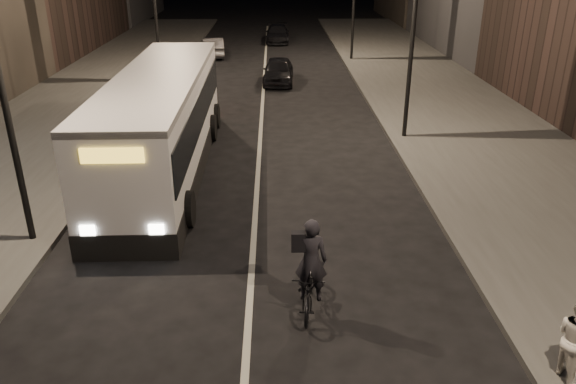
{
  "coord_description": "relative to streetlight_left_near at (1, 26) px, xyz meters",
  "views": [
    {
      "loc": [
        0.57,
        -8.7,
        7.0
      ],
      "look_at": [
        0.88,
        3.68,
        1.5
      ],
      "focal_mm": 35.0,
      "sensor_mm": 36.0,
      "label": 1
    }
  ],
  "objects": [
    {
      "name": "ground",
      "position": [
        5.33,
        -4.0,
        -5.36
      ],
      "size": [
        180.0,
        180.0,
        0.0
      ],
      "primitive_type": "plane",
      "color": "black",
      "rests_on": "ground"
    },
    {
      "name": "sidewalk_right",
      "position": [
        13.83,
        10.0,
        -5.28
      ],
      "size": [
        7.0,
        70.0,
        0.16
      ],
      "primitive_type": "cube",
      "color": "#373734",
      "rests_on": "ground"
    },
    {
      "name": "sidewalk_left",
      "position": [
        -3.17,
        10.0,
        -5.28
      ],
      "size": [
        7.0,
        70.0,
        0.16
      ],
      "primitive_type": "cube",
      "color": "#373734",
      "rests_on": "ground"
    },
    {
      "name": "streetlight_left_near",
      "position": [
        0.0,
        0.0,
        0.0
      ],
      "size": [
        1.2,
        0.44,
        8.12
      ],
      "color": "black",
      "rests_on": "sidewalk_left"
    },
    {
      "name": "city_bus",
      "position": [
        2.24,
        5.08,
        -3.59
      ],
      "size": [
        2.94,
        12.11,
        3.25
      ],
      "rotation": [
        0.0,
        0.0,
        0.01
      ],
      "color": "white",
      "rests_on": "ground"
    },
    {
      "name": "cyclist_on_bicycle",
      "position": [
        6.59,
        -2.98,
        -4.64
      ],
      "size": [
        0.87,
        1.95,
        2.17
      ],
      "rotation": [
        0.0,
        0.0,
        -0.12
      ],
      "color": "black",
      "rests_on": "ground"
    },
    {
      "name": "car_near",
      "position": [
        6.13,
        17.78,
        -4.68
      ],
      "size": [
        1.77,
        4.04,
        1.35
      ],
      "primitive_type": "imported",
      "rotation": [
        0.0,
        0.0,
        -0.04
      ],
      "color": "black",
      "rests_on": "ground"
    },
    {
      "name": "car_mid",
      "position": [
        1.85,
        25.7,
        -4.73
      ],
      "size": [
        1.77,
        3.99,
        1.27
      ],
      "primitive_type": "imported",
      "rotation": [
        0.0,
        0.0,
        3.25
      ],
      "color": "#373739",
      "rests_on": "ground"
    },
    {
      "name": "car_far",
      "position": [
        6.2,
        31.67,
        -4.73
      ],
      "size": [
        1.86,
        4.36,
        1.25
      ],
      "primitive_type": "imported",
      "rotation": [
        0.0,
        0.0,
        -0.02
      ],
      "color": "black",
      "rests_on": "ground"
    }
  ]
}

